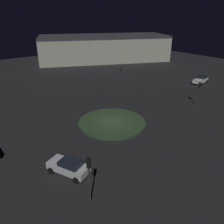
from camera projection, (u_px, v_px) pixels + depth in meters
name	position (u px, v px, depth m)	size (l,w,h in m)	color
ground_plane	(112.00, 123.00, 31.54)	(117.40, 117.40, 0.00)	black
roundabout_island	(112.00, 122.00, 31.48)	(9.39, 9.39, 0.31)	#2D4228
car_silver	(69.00, 166.00, 21.53)	(4.47, 3.30, 1.48)	silver
car_white	(201.00, 80.00, 48.88)	(2.47, 4.22, 1.53)	white
traffic_light_south	(198.00, 89.00, 36.66)	(0.34, 0.38, 3.94)	#2D2D2D
traffic_light_southeast	(121.00, 73.00, 45.07)	(0.39, 0.38, 4.43)	#2D2D2D
traffic_light_northwest	(89.00, 172.00, 17.16)	(0.39, 0.39, 4.45)	#2D2D2D
store_building	(104.00, 48.00, 71.67)	(29.66, 41.97, 7.73)	#ADA893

